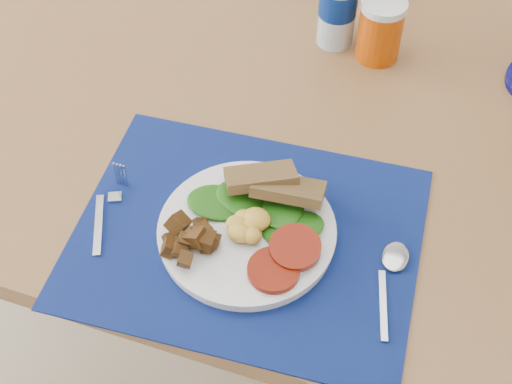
# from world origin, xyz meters

# --- Properties ---
(table) EXTENTS (1.40, 0.90, 0.75)m
(table) POSITION_xyz_m (0.00, 0.20, 0.67)
(table) COLOR brown
(table) RESTS_ON ground
(placemat) EXTENTS (0.50, 0.40, 0.00)m
(placemat) POSITION_xyz_m (0.00, -0.07, 0.75)
(placemat) COLOR black
(placemat) RESTS_ON table
(breakfast_plate) EXTENTS (0.25, 0.25, 0.06)m
(breakfast_plate) POSITION_xyz_m (-0.00, -0.07, 0.77)
(breakfast_plate) COLOR silver
(breakfast_plate) RESTS_ON placemat
(fork) EXTENTS (0.05, 0.15, 0.00)m
(fork) POSITION_xyz_m (-0.20, -0.09, 0.76)
(fork) COLOR #B2B5BA
(fork) RESTS_ON placemat
(spoon) EXTENTS (0.04, 0.16, 0.00)m
(spoon) POSITION_xyz_m (0.21, -0.07, 0.76)
(spoon) COLOR #B2B5BA
(spoon) RESTS_ON placemat
(juice_glass) EXTENTS (0.08, 0.08, 0.10)m
(juice_glass) POSITION_xyz_m (0.09, 0.38, 0.80)
(juice_glass) COLOR #B74104
(juice_glass) RESTS_ON table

